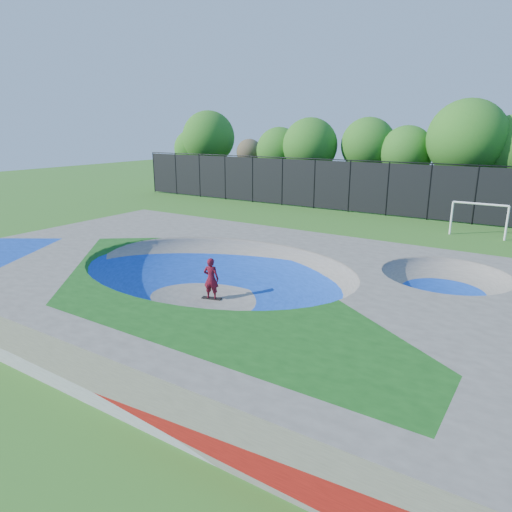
{
  "coord_description": "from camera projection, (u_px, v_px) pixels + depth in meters",
  "views": [
    {
      "loc": [
        10.09,
        -12.9,
        6.45
      ],
      "look_at": [
        -0.1,
        3.0,
        1.1
      ],
      "focal_mm": 32.0,
      "sensor_mm": 36.0,
      "label": 1
    }
  ],
  "objects": [
    {
      "name": "ground",
      "position": [
        216.0,
        302.0,
        17.44
      ],
      "size": [
        120.0,
        120.0,
        0.0
      ],
      "primitive_type": "plane",
      "color": "#2B641C",
      "rests_on": "ground"
    },
    {
      "name": "skate_deck",
      "position": [
        216.0,
        283.0,
        17.24
      ],
      "size": [
        22.0,
        14.0,
        1.5
      ],
      "primitive_type": "cube",
      "color": "gray",
      "rests_on": "ground"
    },
    {
      "name": "skater",
      "position": [
        211.0,
        279.0,
        17.53
      ],
      "size": [
        0.69,
        0.55,
        1.66
      ],
      "primitive_type": "imported",
      "rotation": [
        0.0,
        0.0,
        3.43
      ],
      "color": "#AD0D23",
      "rests_on": "ground"
    },
    {
      "name": "skateboard",
      "position": [
        212.0,
        298.0,
        17.75
      ],
      "size": [
        0.81,
        0.43,
        0.05
      ],
      "primitive_type": "cube",
      "rotation": [
        0.0,
        0.0,
        0.28
      ],
      "color": "black",
      "rests_on": "ground"
    },
    {
      "name": "soccer_goal",
      "position": [
        479.0,
        214.0,
        27.34
      ],
      "size": [
        3.17,
        0.12,
        2.09
      ],
      "color": "white",
      "rests_on": "ground"
    },
    {
      "name": "fence",
      "position": [
        388.0,
        188.0,
        33.88
      ],
      "size": [
        48.09,
        0.09,
        4.04
      ],
      "color": "black",
      "rests_on": "ground"
    },
    {
      "name": "treeline",
      "position": [
        462.0,
        148.0,
        34.81
      ],
      "size": [
        53.49,
        7.62,
        8.54
      ],
      "color": "#4B3025",
      "rests_on": "ground"
    }
  ]
}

